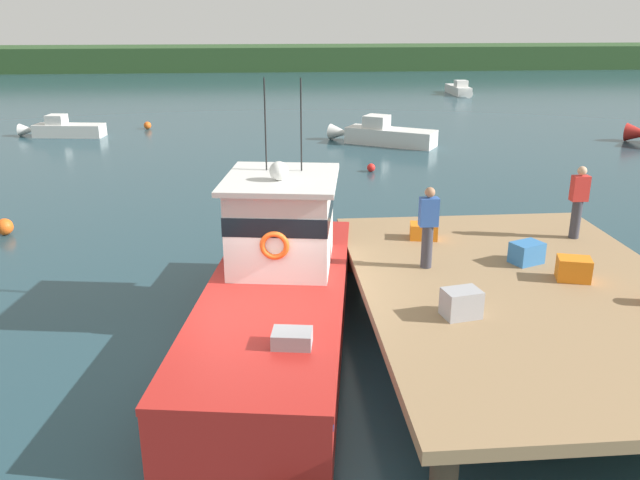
% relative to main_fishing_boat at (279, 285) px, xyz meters
% --- Properties ---
extents(ground_plane, '(200.00, 200.00, 0.00)m').
position_rel_main_fishing_boat_xyz_m(ground_plane, '(-0.29, -0.96, -1.01)').
color(ground_plane, '#23424C').
extents(dock, '(6.00, 9.00, 1.20)m').
position_rel_main_fishing_boat_xyz_m(dock, '(4.51, -0.96, 0.07)').
color(dock, '#4C3D2D').
rests_on(dock, ground).
extents(main_fishing_boat, '(3.71, 9.96, 4.80)m').
position_rel_main_fishing_boat_xyz_m(main_fishing_boat, '(0.00, 0.00, 0.00)').
color(main_fishing_boat, red).
rests_on(main_fishing_boat, ground).
extents(crate_single_by_cleat, '(0.72, 0.64, 0.43)m').
position_rel_main_fishing_boat_xyz_m(crate_single_by_cleat, '(4.98, 0.28, 0.41)').
color(crate_single_by_cleat, '#3370B2').
rests_on(crate_single_by_cleat, dock).
extents(crate_stack_near_edge, '(0.67, 0.54, 0.34)m').
position_rel_main_fishing_boat_xyz_m(crate_stack_near_edge, '(3.27, 1.92, 0.36)').
color(crate_stack_near_edge, orange).
rests_on(crate_stack_near_edge, dock).
extents(crate_single_far, '(0.68, 0.55, 0.47)m').
position_rel_main_fishing_boat_xyz_m(crate_single_far, '(2.97, -2.00, 0.43)').
color(crate_single_far, '#9E9EA3').
rests_on(crate_single_far, dock).
extents(crate_stack_mid_dock, '(0.70, 0.59, 0.44)m').
position_rel_main_fishing_boat_xyz_m(crate_stack_mid_dock, '(5.52, -0.65, 0.41)').
color(crate_stack_mid_dock, orange).
rests_on(crate_stack_mid_dock, dock).
extents(deckhand_by_the_boat, '(0.36, 0.22, 1.63)m').
position_rel_main_fishing_boat_xyz_m(deckhand_by_the_boat, '(6.63, 1.69, 1.05)').
color(deckhand_by_the_boat, '#383842').
rests_on(deckhand_by_the_boat, dock).
extents(deckhand_further_back, '(0.36, 0.22, 1.63)m').
position_rel_main_fishing_boat_xyz_m(deckhand_further_back, '(2.92, 0.22, 1.05)').
color(deckhand_further_back, '#383842').
rests_on(deckhand_further_back, dock).
extents(moored_boat_far_right, '(1.15, 4.24, 1.08)m').
position_rel_main_fishing_boat_xyz_m(moored_boat_far_right, '(14.46, 37.40, -0.64)').
color(moored_boat_far_right, silver).
rests_on(moored_boat_far_right, ground).
extents(moored_boat_off_the_point, '(4.33, 1.53, 1.08)m').
position_rel_main_fishing_boat_xyz_m(moored_boat_off_the_point, '(-10.23, 22.18, -0.63)').
color(moored_boat_off_the_point, silver).
rests_on(moored_boat_off_the_point, ground).
extents(moored_boat_outer_mooring, '(5.01, 3.62, 1.33)m').
position_rel_main_fishing_boat_xyz_m(moored_boat_outer_mooring, '(5.40, 18.84, -0.55)').
color(moored_boat_outer_mooring, silver).
rests_on(moored_boat_outer_mooring, ground).
extents(mooring_buoy_outer, '(0.32, 0.32, 0.32)m').
position_rel_main_fishing_boat_xyz_m(mooring_buoy_outer, '(3.94, 13.35, -0.85)').
color(mooring_buoy_outer, red).
rests_on(mooring_buoy_outer, ground).
extents(mooring_buoy_spare_mooring, '(0.39, 0.39, 0.39)m').
position_rel_main_fishing_boat_xyz_m(mooring_buoy_spare_mooring, '(-6.40, 24.04, -0.81)').
color(mooring_buoy_spare_mooring, '#EA5B19').
rests_on(mooring_buoy_spare_mooring, ground).
extents(mooring_buoy_channel_marker, '(0.47, 0.47, 0.47)m').
position_rel_main_fishing_boat_xyz_m(mooring_buoy_channel_marker, '(-7.58, 6.63, -0.77)').
color(mooring_buoy_channel_marker, '#EA5B19').
rests_on(mooring_buoy_channel_marker, ground).
extents(far_shoreline, '(120.00, 8.00, 2.40)m').
position_rel_main_fishing_boat_xyz_m(far_shoreline, '(-0.29, 61.04, 0.19)').
color(far_shoreline, '#284723').
rests_on(far_shoreline, ground).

